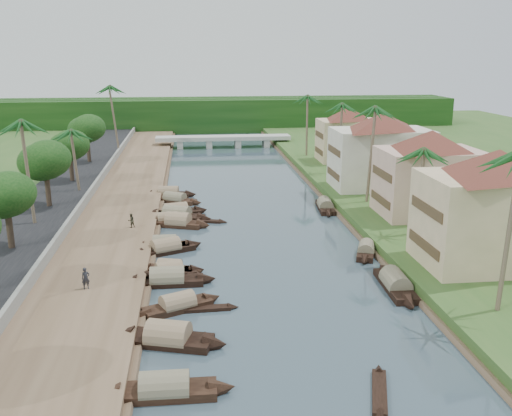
{
  "coord_description": "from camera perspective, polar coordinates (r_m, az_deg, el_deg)",
  "views": [
    {
      "loc": [
        -6.86,
        -46.76,
        19.26
      ],
      "look_at": [
        0.4,
        15.92,
        2.0
      ],
      "focal_mm": 40.0,
      "sensor_mm": 36.0,
      "label": 1
    }
  ],
  "objects": [
    {
      "name": "palm_3",
      "position": [
        88.51,
        8.52,
        10.04
      ],
      "size": [
        3.2,
        3.2,
        12.01
      ],
      "color": "brown",
      "rests_on": "ground"
    },
    {
      "name": "building_distant",
      "position": [
        99.4,
        9.21,
        7.37
      ],
      "size": [
        12.62,
        12.62,
        9.2
      ],
      "color": "beige",
      "rests_on": "right_bank"
    },
    {
      "name": "palm_8",
      "position": [
        109.56,
        -14.03,
        11.54
      ],
      "size": [
        3.2,
        3.2,
        13.38
      ],
      "color": "brown",
      "rests_on": "ground"
    },
    {
      "name": "palm_5",
      "position": [
        64.33,
        -22.22,
        7.76
      ],
      "size": [
        3.2,
        3.2,
        12.49
      ],
      "color": "brown",
      "rests_on": "ground"
    },
    {
      "name": "sampan_10",
      "position": [
        67.08,
        -8.83,
        -1.21
      ],
      "size": [
        6.82,
        1.91,
        1.91
      ],
      "rotation": [
        0.0,
        0.0,
        0.07
      ],
      "color": "black",
      "rests_on": "ground"
    },
    {
      "name": "sampan_12",
      "position": [
        76.37,
        -8.12,
        0.85
      ],
      "size": [
        7.88,
        5.32,
        1.99
      ],
      "rotation": [
        0.0,
        0.0,
        -0.51
      ],
      "color": "black",
      "rests_on": "ground"
    },
    {
      "name": "sampan_13",
      "position": [
        79.58,
        -8.72,
        1.42
      ],
      "size": [
        7.99,
        2.53,
        2.16
      ],
      "rotation": [
        0.0,
        0.0,
        -0.11
      ],
      "color": "black",
      "rests_on": "ground"
    },
    {
      "name": "road",
      "position": [
        71.51,
        -20.64,
        -0.75
      ],
      "size": [
        8.0,
        180.0,
        1.4
      ],
      "primitive_type": "cube",
      "color": "black",
      "rests_on": "ground"
    },
    {
      "name": "palm_7",
      "position": [
        103.02,
        5.19,
        10.92
      ],
      "size": [
        3.2,
        3.2,
        12.12
      ],
      "color": "brown",
      "rests_on": "ground"
    },
    {
      "name": "bridge",
      "position": [
        120.25,
        -3.29,
        6.89
      ],
      "size": [
        28.0,
        4.0,
        2.4
      ],
      "color": "#ACADA2",
      "rests_on": "ground"
    },
    {
      "name": "sampan_4",
      "position": [
        52.24,
        -8.63,
        -6.04
      ],
      "size": [
        6.34,
        2.94,
        1.83
      ],
      "rotation": [
        0.0,
        0.0,
        -0.27
      ],
      "color": "black",
      "rests_on": "ground"
    },
    {
      "name": "sampan_14",
      "position": [
        49.77,
        13.78,
        -7.42
      ],
      "size": [
        2.24,
        9.6,
        2.29
      ],
      "rotation": [
        0.0,
        0.0,
        1.53
      ],
      "color": "black",
      "rests_on": "ground"
    },
    {
      "name": "sampan_1",
      "position": [
        40.33,
        -8.77,
        -12.75
      ],
      "size": [
        8.69,
        4.37,
        2.49
      ],
      "rotation": [
        0.0,
        0.0,
        -0.3
      ],
      "color": "black",
      "rests_on": "ground"
    },
    {
      "name": "right_bank",
      "position": [
        73.99,
        14.09,
        0.22
      ],
      "size": [
        16.0,
        180.0,
        1.2
      ],
      "primitive_type": "cube",
      "color": "#305522",
      "rests_on": "ground"
    },
    {
      "name": "sampan_0",
      "position": [
        35.0,
        -9.12,
        -17.5
      ],
      "size": [
        8.45,
        2.03,
        2.22
      ],
      "rotation": [
        0.0,
        0.0,
        -0.02
      ],
      "color": "black",
      "rests_on": "ground"
    },
    {
      "name": "palm_1",
      "position": [
        59.25,
        16.26,
        5.37
      ],
      "size": [
        3.2,
        3.2,
        10.22
      ],
      "color": "brown",
      "rests_on": "ground"
    },
    {
      "name": "tree_3",
      "position": [
        71.95,
        -20.34,
        4.42
      ],
      "size": [
        5.45,
        5.45,
        7.79
      ],
      "color": "#453427",
      "rests_on": "ground"
    },
    {
      "name": "retaining_wall",
      "position": [
        70.4,
        -17.3,
        -0.15
      ],
      "size": [
        0.4,
        180.0,
        1.1
      ],
      "primitive_type": "cube",
      "color": "slate",
      "rests_on": "left_bank"
    },
    {
      "name": "canoe_1",
      "position": [
        44.9,
        -4.94,
        -10.03
      ],
      "size": [
        5.08,
        0.99,
        0.82
      ],
      "rotation": [
        0.0,
        0.0,
        0.03
      ],
      "color": "black",
      "rests_on": "ground"
    },
    {
      "name": "sampan_8",
      "position": [
        65.89,
        -7.77,
        -1.46
      ],
      "size": [
        7.99,
        4.36,
        2.4
      ],
      "rotation": [
        0.0,
        0.0,
        -0.34
      ],
      "color": "black",
      "rests_on": "ground"
    },
    {
      "name": "treeline",
      "position": [
        147.71,
        -3.96,
        9.33
      ],
      "size": [
        120.0,
        14.0,
        8.0
      ],
      "color": "#0E330E",
      "rests_on": "ground"
    },
    {
      "name": "sampan_7",
      "position": [
        57.46,
        -9.01,
        -4.05
      ],
      "size": [
        8.03,
        4.78,
        2.15
      ],
      "rotation": [
        0.0,
        0.0,
        0.42
      ],
      "color": "black",
      "rests_on": "ground"
    },
    {
      "name": "ground",
      "position": [
        51.04,
        1.62,
        -6.88
      ],
      "size": [
        220.0,
        220.0,
        0.0
      ],
      "primitive_type": "plane",
      "color": "#374852",
      "rests_on": "ground"
    },
    {
      "name": "sampan_5",
      "position": [
        51.2,
        -8.65,
        -6.48
      ],
      "size": [
        6.84,
        3.26,
        2.14
      ],
      "rotation": [
        0.0,
        0.0,
        0.26
      ],
      "color": "black",
      "rests_on": "ground"
    },
    {
      "name": "sampan_16",
      "position": [
        72.75,
        6.93,
        0.17
      ],
      "size": [
        2.35,
        8.63,
        2.1
      ],
      "rotation": [
        0.0,
        0.0,
        1.48
      ],
      "color": "black",
      "rests_on": "ground"
    },
    {
      "name": "canoe_0",
      "position": [
        35.65,
        12.24,
        -17.6
      ],
      "size": [
        2.71,
        6.29,
        0.84
      ],
      "rotation": [
        0.0,
        0.0,
        1.26
      ],
      "color": "black",
      "rests_on": "ground"
    },
    {
      "name": "tree_6",
      "position": [
        82.75,
        15.46,
        5.66
      ],
      "size": [
        4.9,
        4.9,
        7.09
      ],
      "color": "#453427",
      "rests_on": "ground"
    },
    {
      "name": "left_bank",
      "position": [
        69.98,
        -13.86,
        -0.8
      ],
      "size": [
        10.0,
        180.0,
        0.8
      ],
      "primitive_type": "cube",
      "color": "brown",
      "rests_on": "ground"
    },
    {
      "name": "tree_4",
      "position": [
        85.74,
        -18.15,
        5.88
      ],
      "size": [
        5.07,
        5.07,
        7.11
      ],
      "color": "#453427",
      "rests_on": "ground"
    },
    {
      "name": "palm_2",
      "position": [
        70.88,
        11.55,
        9.55
      ],
      "size": [
        3.2,
        3.2,
        13.19
      ],
      "color": "brown",
      "rests_on": "ground"
    },
    {
      "name": "sampan_3",
      "position": [
        49.85,
        -8.85,
        -7.1
      ],
      "size": [
        8.59,
        2.08,
        2.3
      ],
      "rotation": [
        0.0,
        0.0,
        -0.01
      ],
      "color": "black",
      "rests_on": "ground"
    },
    {
      "name": "building_near",
      "position": [
        53.27,
        22.67,
        0.1
      ],
      "size": [
        14.85,
        14.85,
        10.2
      ],
      "color": "beige",
      "rests_on": "right_bank"
    },
    {
      "name": "building_far",
      "position": [
        80.15,
        12.37,
        5.7
      ],
      "size": [
        15.59,
        15.59,
        10.2
      ],
      "color": "silver",
      "rests_on": "right_bank"
    },
    {
      "name": "sampan_9",
      "position": [
        68.95,
        -7.91,
        -0.71
      ],
      "size": [
        9.08,
        5.51,
        2.31
      ],
      "rotation": [
        0.0,
        0.0,
        -0.44
      ],
      "color": "black",
      "rests_on": "ground"
    },
    {
      "name": "palm_6",
      "position": [
        78.77,
        -17.77,
        7.24
      ],
      "size": [
        3.2,
        3.2,
        9.53
      ],
      "color": "brown",
      "rests_on": "ground"
    },
    {
      "name": "person_far",
      "position": [
        63.5,
        -12.38,
        -1.23
      ],
      "size": [
        0.97,
        0.93,
        1.57
      ],
      "primitive_type": "imported",
      "rotation": [
        0.0,
        0.0,
        3.77
      ],
      "color": "#343324",
      "rests_on": "left_bank"
    },
    {
      "name": "person_near",
      "position": [
        48.21,
        -16.67,
        -6.75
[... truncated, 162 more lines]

